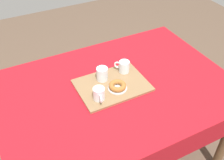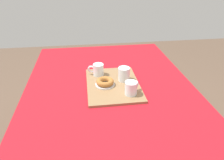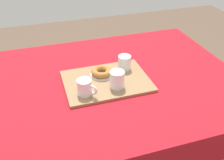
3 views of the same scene
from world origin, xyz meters
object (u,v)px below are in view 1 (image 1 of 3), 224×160
dining_table (116,96)px  tea_mug_right (124,67)px  water_glass_near (102,74)px  sugar_donut_left (118,86)px  donut_plate_left (117,88)px  tea_mug_left (99,94)px  serving_tray (112,85)px

dining_table → tea_mug_right: 0.21m
water_glass_near → sugar_donut_left: size_ratio=0.80×
tea_mug_right → donut_plate_left: bearing=-131.4°
tea_mug_left → sugar_donut_left: bearing=12.6°
serving_tray → sugar_donut_left: bearing=-77.1°
tea_mug_right → sugar_donut_left: (-0.12, -0.14, -0.01)m
serving_tray → tea_mug_left: size_ratio=4.11×
tea_mug_right → tea_mug_left: bearing=-147.2°
donut_plate_left → sugar_donut_left: sugar_donut_left is taller
donut_plate_left → dining_table: bearing=73.6°
donut_plate_left → tea_mug_left: bearing=-167.4°
tea_mug_right → water_glass_near: water_glass_near is taller
dining_table → donut_plate_left: size_ratio=12.31×
dining_table → water_glass_near: 0.18m
water_glass_near → sugar_donut_left: bearing=-70.5°
tea_mug_left → tea_mug_right: same height
serving_tray → donut_plate_left: bearing=-77.1°
tea_mug_left → sugar_donut_left: size_ratio=0.98×
dining_table → serving_tray: size_ratio=3.38×
dining_table → water_glass_near: bearing=119.4°
donut_plate_left → water_glass_near: bearing=109.5°
tea_mug_right → dining_table: bearing=-136.4°
serving_tray → sugar_donut_left: 0.06m
dining_table → sugar_donut_left: 0.12m
water_glass_near → donut_plate_left: size_ratio=0.73×
dining_table → sugar_donut_left: bearing=-106.4°
serving_tray → water_glass_near: size_ratio=5.01×
dining_table → tea_mug_right: (0.11, 0.11, 0.13)m
tea_mug_right → water_glass_near: size_ratio=1.06×
donut_plate_left → serving_tray: bearing=102.9°
dining_table → serving_tray: (-0.02, 0.02, 0.09)m
serving_tray → tea_mug_right: 0.17m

